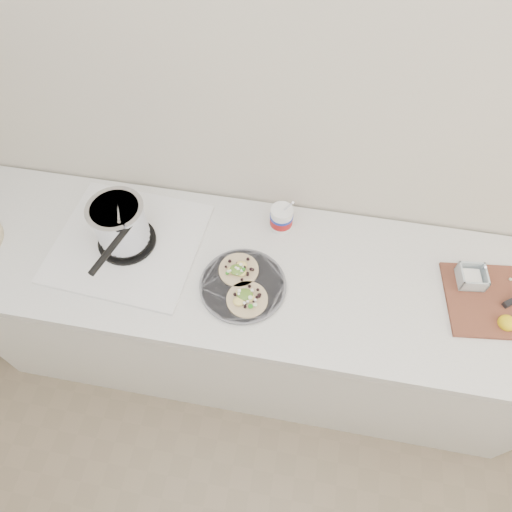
% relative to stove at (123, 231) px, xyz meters
% --- Properties ---
extents(counter, '(2.44, 0.66, 0.90)m').
position_rel_stove_xyz_m(counter, '(0.49, -0.01, -0.53)').
color(counter, silver).
rests_on(counter, ground).
extents(stove, '(0.57, 0.53, 0.26)m').
position_rel_stove_xyz_m(stove, '(0.00, 0.00, 0.00)').
color(stove, silver).
rests_on(stove, counter).
extents(taco_plate, '(0.31, 0.31, 0.04)m').
position_rel_stove_xyz_m(taco_plate, '(0.47, -0.11, -0.07)').
color(taco_plate, '#5D5D64').
rests_on(taco_plate, counter).
extents(tub, '(0.09, 0.09, 0.20)m').
position_rel_stove_xyz_m(tub, '(0.57, 0.19, -0.02)').
color(tub, white).
rests_on(tub, counter).
extents(cutboard, '(0.46, 0.34, 0.07)m').
position_rel_stove_xyz_m(cutboard, '(1.39, 0.01, -0.07)').
color(cutboard, brown).
rests_on(cutboard, counter).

